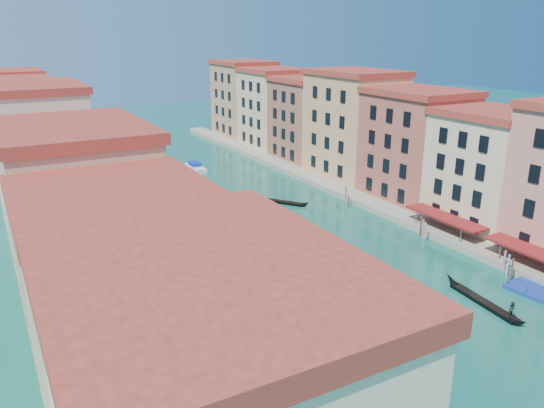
{
  "coord_description": "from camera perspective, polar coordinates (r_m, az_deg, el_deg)",
  "views": [
    {
      "loc": [
        -33.01,
        -10.6,
        27.88
      ],
      "look_at": [
        -2.47,
        44.72,
        7.21
      ],
      "focal_mm": 35.0,
      "sensor_mm": 36.0,
      "label": 1
    }
  ],
  "objects": [
    {
      "name": "right_bank_palazzos",
      "position": [
        100.07,
        10.82,
        7.35
      ],
      "size": [
        12.8,
        128.4,
        21.0
      ],
      "color": "#9D463C",
      "rests_on": "ground"
    },
    {
      "name": "quay",
      "position": [
        97.42,
        6.86,
        1.66
      ],
      "size": [
        4.0,
        140.0,
        1.0
      ],
      "primitive_type": "cube",
      "color": "gray",
      "rests_on": "ground"
    },
    {
      "name": "motorboat_far",
      "position": [
        113.02,
        -8.22,
        3.96
      ],
      "size": [
        2.63,
        7.69,
        1.58
      ],
      "rotation": [
        0.0,
        0.0,
        -0.03
      ],
      "color": "silver",
      "rests_on": "ground"
    },
    {
      "name": "blue_dock",
      "position": [
        66.79,
        26.5,
        -8.39
      ],
      "size": [
        4.42,
        6.09,
        0.47
      ],
      "rotation": [
        0.0,
        0.0,
        0.12
      ],
      "color": "navy",
      "rests_on": "ground"
    },
    {
      "name": "vaporetto_far",
      "position": [
        82.87,
        -6.36,
        -0.76
      ],
      "size": [
        5.95,
        18.64,
        2.73
      ],
      "rotation": [
        0.0,
        0.0,
        0.1
      ],
      "color": "silver",
      "rests_on": "ground"
    },
    {
      "name": "left_bank_palazzos",
      "position": [
        77.76,
        -22.92,
        3.15
      ],
      "size": [
        12.8,
        128.4,
        21.0
      ],
      "color": "beige",
      "rests_on": "ground"
    },
    {
      "name": "gondola_right",
      "position": [
        61.75,
        21.93,
        -9.68
      ],
      "size": [
        2.16,
        11.99,
        2.39
      ],
      "rotation": [
        0.0,
        0.0,
        -0.1
      ],
      "color": "black",
      "rests_on": "ground"
    },
    {
      "name": "motorboat_mid",
      "position": [
        73.18,
        -2.9,
        -3.86
      ],
      "size": [
        2.13,
        6.64,
        1.37
      ],
      "rotation": [
        0.0,
        0.0,
        -0.01
      ],
      "color": "white",
      "rests_on": "ground"
    },
    {
      "name": "vaporetto_near",
      "position": [
        42.22,
        6.41,
        -20.95
      ],
      "size": [
        10.58,
        20.51,
        2.99
      ],
      "rotation": [
        0.0,
        0.0,
        -0.32
      ],
      "color": "beige",
      "rests_on": "ground"
    },
    {
      "name": "mooring_poles_right",
      "position": [
        70.53,
        22.25,
        -5.46
      ],
      "size": [
        1.44,
        54.24,
        3.2
      ],
      "color": "#52341C",
      "rests_on": "ground"
    },
    {
      "name": "gondola_far",
      "position": [
        90.29,
        0.55,
        0.36
      ],
      "size": [
        7.78,
        10.08,
        1.68
      ],
      "rotation": [
        0.0,
        0.0,
        0.64
      ],
      "color": "black",
      "rests_on": "ground"
    },
    {
      "name": "gondola_fore",
      "position": [
        65.22,
        4.3,
        -6.85
      ],
      "size": [
        4.28,
        12.1,
        2.46
      ],
      "rotation": [
        0.0,
        0.0,
        -0.28
      ],
      "color": "black",
      "rests_on": "ground"
    }
  ]
}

